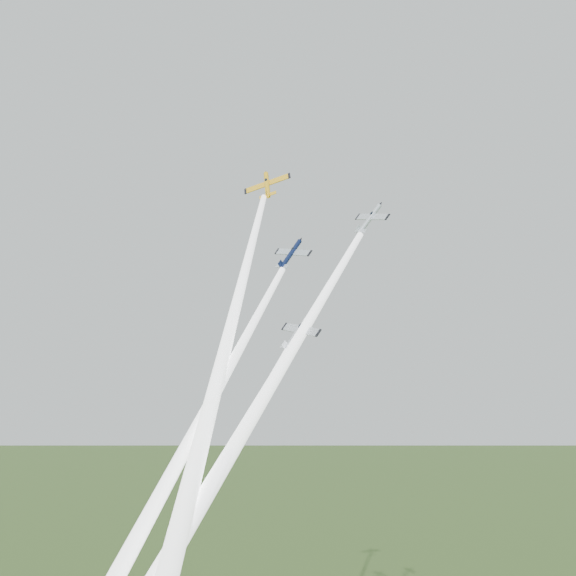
{
  "coord_description": "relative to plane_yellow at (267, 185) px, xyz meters",
  "views": [
    {
      "loc": [
        63.51,
        -88.39,
        77.38
      ],
      "look_at": [
        0.0,
        -6.0,
        92.0
      ],
      "focal_mm": 45.0,
      "sensor_mm": 36.0,
      "label": 1
    }
  ],
  "objects": [
    {
      "name": "plane_yellow",
      "position": [
        0.0,
        0.0,
        0.0
      ],
      "size": [
        11.54,
        8.18,
        9.78
      ],
      "primitive_type": null,
      "rotation": [
        0.95,
        -0.28,
        0.41
      ],
      "color": "yellow"
    },
    {
      "name": "smoke_trail_yellow",
      "position": [
        8.46,
        -19.37,
        -29.52
      ],
      "size": [
        18.81,
        38.43,
        55.42
      ],
      "primitive_type": null,
      "rotation": [
        -0.62,
        0.0,
        0.41
      ],
      "color": "white"
    },
    {
      "name": "plane_navy",
      "position": [
        10.75,
        -7.27,
        -14.51
      ],
      "size": [
        8.39,
        5.53,
        7.56
      ],
      "primitive_type": null,
      "rotation": [
        0.95,
        0.17,
        -0.08
      ],
      "color": "#0D1639"
    },
    {
      "name": "smoke_trail_navy",
      "position": [
        8.97,
        -29.12,
        -45.13
      ],
      "size": [
        6.14,
        42.41,
        57.62
      ],
      "primitive_type": null,
      "rotation": [
        -0.62,
        0.0,
        -0.08
      ],
      "color": "white"
    },
    {
      "name": "plane_silver_right",
      "position": [
        22.45,
        -3.2,
        -9.9
      ],
      "size": [
        8.94,
        6.42,
        7.54
      ],
      "primitive_type": null,
      "rotation": [
        0.95,
        0.2,
        -0.3
      ],
      "color": "silver"
    },
    {
      "name": "smoke_trail_silver_right",
      "position": [
        16.52,
        -22.49,
        -38.09
      ],
      "size": [
        14.01,
        37.93,
        52.76
      ],
      "primitive_type": null,
      "rotation": [
        -0.62,
        0.0,
        -0.3
      ],
      "color": "white"
    },
    {
      "name": "plane_silver_low",
      "position": [
        18.05,
        -15.2,
        -27.34
      ],
      "size": [
        9.24,
        6.46,
        7.98
      ],
      "primitive_type": null,
      "rotation": [
        0.95,
        0.19,
        -0.21
      ],
      "color": "#B4BBC3"
    }
  ]
}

